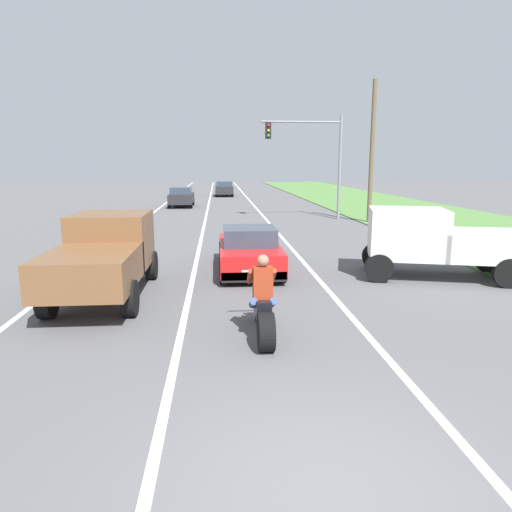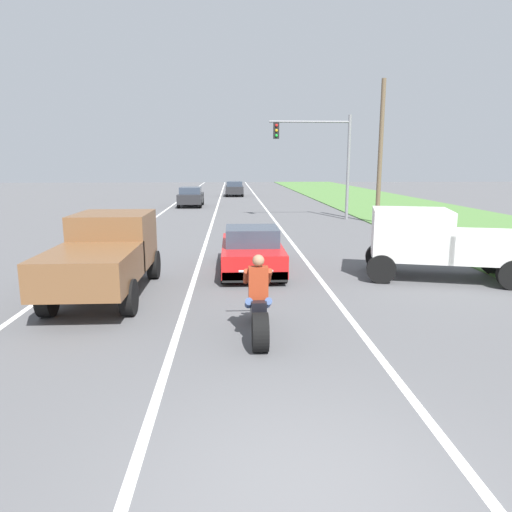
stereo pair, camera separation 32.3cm
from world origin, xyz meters
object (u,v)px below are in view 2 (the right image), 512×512
object	(u,v)px
motorcycle_with_rider	(258,308)
distant_car_far_ahead	(191,196)
pickup_truck_left_lane_brown	(106,252)
distant_car_further_ahead	(234,188)
pickup_truck_right_shoulder_white	(444,241)
traffic_light_mast_near	(324,150)
sports_car_red	(252,250)

from	to	relation	value
motorcycle_with_rider	distant_car_far_ahead	distance (m)	28.16
pickup_truck_left_lane_brown	distant_car_further_ahead	bearing A→B (deg)	84.60
pickup_truck_right_shoulder_white	traffic_light_mast_near	world-z (taller)	traffic_light_mast_near
distant_car_far_ahead	distant_car_further_ahead	distance (m)	12.25
sports_car_red	traffic_light_mast_near	world-z (taller)	traffic_light_mast_near
sports_car_red	pickup_truck_right_shoulder_white	xyz separation A→B (m)	(5.42, -1.33, 0.48)
motorcycle_with_rider	pickup_truck_left_lane_brown	bearing A→B (deg)	138.72
pickup_truck_left_lane_brown	distant_car_further_ahead	distance (m)	36.68
sports_car_red	pickup_truck_right_shoulder_white	size ratio (longest dim) A/B	0.84
pickup_truck_left_lane_brown	pickup_truck_right_shoulder_white	distance (m)	9.23
motorcycle_with_rider	traffic_light_mast_near	xyz separation A→B (m)	(4.89, 19.00, 3.41)
sports_car_red	traffic_light_mast_near	xyz separation A→B (m)	(4.77, 13.26, 3.38)
distant_car_further_ahead	motorcycle_with_rider	bearing A→B (deg)	-89.78
motorcycle_with_rider	pickup_truck_right_shoulder_white	world-z (taller)	pickup_truck_right_shoulder_white
motorcycle_with_rider	distant_car_further_ahead	bearing A→B (deg)	90.22
motorcycle_with_rider	distant_car_far_ahead	world-z (taller)	motorcycle_with_rider
sports_car_red	distant_car_far_ahead	size ratio (longest dim) A/B	1.08
pickup_truck_left_lane_brown	traffic_light_mast_near	world-z (taller)	traffic_light_mast_near
distant_car_far_ahead	sports_car_red	bearing A→B (deg)	-80.49
pickup_truck_right_shoulder_white	distant_car_further_ahead	bearing A→B (deg)	99.17
sports_car_red	distant_car_far_ahead	world-z (taller)	distant_car_far_ahead
traffic_light_mast_near	distant_car_further_ahead	world-z (taller)	traffic_light_mast_near
sports_car_red	traffic_light_mast_near	size ratio (longest dim) A/B	0.72
pickup_truck_right_shoulder_white	distant_car_further_ahead	distance (m)	35.73
motorcycle_with_rider	sports_car_red	size ratio (longest dim) A/B	0.51
traffic_light_mast_near	distant_car_further_ahead	distance (m)	21.53
pickup_truck_left_lane_brown	distant_car_far_ahead	bearing A→B (deg)	89.96
distant_car_far_ahead	distant_car_further_ahead	bearing A→B (deg)	73.69
pickup_truck_left_lane_brown	motorcycle_with_rider	bearing A→B (deg)	-41.28
pickup_truck_right_shoulder_white	traffic_light_mast_near	xyz separation A→B (m)	(-0.65, 14.59, 2.90)
pickup_truck_right_shoulder_white	distant_car_far_ahead	size ratio (longest dim) A/B	1.29
pickup_truck_left_lane_brown	traffic_light_mast_near	xyz separation A→B (m)	(8.50, 15.84, 2.90)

